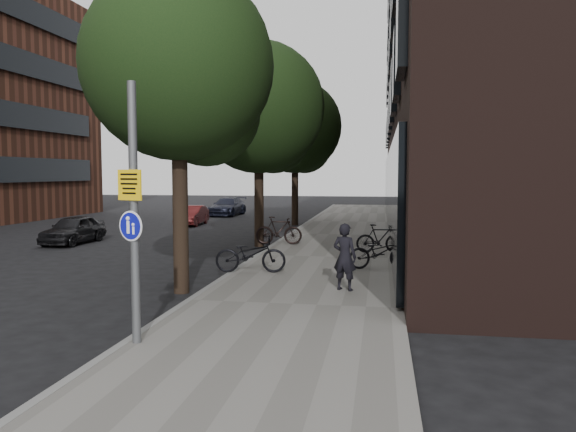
% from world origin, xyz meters
% --- Properties ---
extents(ground, '(120.00, 120.00, 0.00)m').
position_xyz_m(ground, '(0.00, 0.00, 0.00)').
color(ground, black).
rests_on(ground, ground).
extents(sidewalk, '(4.50, 60.00, 0.12)m').
position_xyz_m(sidewalk, '(0.25, 10.00, 0.06)').
color(sidewalk, slate).
rests_on(sidewalk, ground).
extents(curb_edge, '(0.15, 60.00, 0.13)m').
position_xyz_m(curb_edge, '(-2.00, 10.00, 0.07)').
color(curb_edge, slate).
rests_on(curb_edge, ground).
extents(building_right_dark_brick, '(12.00, 40.00, 18.00)m').
position_xyz_m(building_right_dark_brick, '(8.50, 22.00, 9.00)').
color(building_right_dark_brick, black).
rests_on(building_right_dark_brick, ground).
extents(street_tree_near, '(4.40, 4.40, 7.50)m').
position_xyz_m(street_tree_near, '(-2.53, 4.64, 5.11)').
color(street_tree_near, black).
rests_on(street_tree_near, ground).
extents(street_tree_mid, '(5.00, 5.00, 7.80)m').
position_xyz_m(street_tree_mid, '(-2.53, 13.14, 5.11)').
color(street_tree_mid, black).
rests_on(street_tree_mid, ground).
extents(street_tree_far, '(5.00, 5.00, 7.80)m').
position_xyz_m(street_tree_far, '(-2.53, 22.14, 5.11)').
color(street_tree_far, black).
rests_on(street_tree_far, ground).
extents(signpost, '(0.46, 0.19, 4.12)m').
position_xyz_m(signpost, '(-1.80, 0.30, 2.20)').
color(signpost, '#595B5E').
rests_on(signpost, sidewalk).
extents(pedestrian, '(0.66, 0.54, 1.56)m').
position_xyz_m(pedestrian, '(1.21, 4.87, 0.90)').
color(pedestrian, black).
rests_on(pedestrian, sidewalk).
extents(parked_bike_facade_near, '(1.90, 1.11, 0.94)m').
position_xyz_m(parked_bike_facade_near, '(2.00, 8.00, 0.59)').
color(parked_bike_facade_near, black).
rests_on(parked_bike_facade_near, sidewalk).
extents(parked_bike_facade_far, '(1.67, 0.71, 0.97)m').
position_xyz_m(parked_bike_facade_far, '(2.00, 11.17, 0.61)').
color(parked_bike_facade_far, black).
rests_on(parked_bike_facade_far, sidewalk).
extents(parked_bike_curb_near, '(1.99, 0.93, 1.00)m').
position_xyz_m(parked_bike_curb_near, '(-1.46, 6.77, 0.62)').
color(parked_bike_curb_near, black).
rests_on(parked_bike_curb_near, sidewalk).
extents(parked_bike_curb_far, '(1.80, 0.63, 1.06)m').
position_xyz_m(parked_bike_curb_far, '(-1.80, 12.82, 0.65)').
color(parked_bike_curb_far, black).
rests_on(parked_bike_curb_far, sidewalk).
extents(parked_car_near, '(1.39, 3.36, 1.14)m').
position_xyz_m(parked_car_near, '(-10.12, 12.61, 0.57)').
color(parked_car_near, black).
rests_on(parked_car_near, ground).
extents(parked_car_mid, '(1.30, 3.27, 1.06)m').
position_xyz_m(parked_car_mid, '(-8.08, 20.95, 0.53)').
color(parked_car_mid, '#561818').
rests_on(parked_car_mid, ground).
extents(parked_car_far, '(1.90, 4.17, 1.18)m').
position_xyz_m(parked_car_far, '(-8.07, 28.04, 0.59)').
color(parked_car_far, black).
rests_on(parked_car_far, ground).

